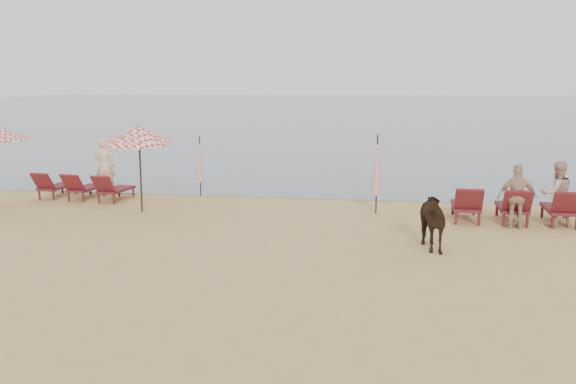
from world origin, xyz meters
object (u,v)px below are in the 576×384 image
lounger_cluster_right (514,206)px  cow (427,220)px  beachgoer_left (105,166)px  umbrella_open_left_b (139,135)px  beachgoer_right_a (557,194)px  lounger_cluster_left (82,187)px  umbrella_closed_left (200,159)px  umbrella_closed_right (377,165)px  beachgoer_right_b (517,197)px

lounger_cluster_right → cow: size_ratio=1.98×
beachgoer_left → umbrella_open_left_b: bearing=125.9°
cow → beachgoer_right_a: beachgoer_right_a is taller
umbrella_open_left_b → beachgoer_right_a: (11.35, -0.21, -1.37)m
lounger_cluster_left → umbrella_closed_left: umbrella_closed_left is taller
beachgoer_right_a → umbrella_closed_right: bearing=-24.9°
umbrella_closed_right → cow: umbrella_closed_right is taller
umbrella_closed_left → beachgoer_right_b: bearing=-19.4°
umbrella_open_left_b → beachgoer_right_b: size_ratio=1.55×
cow → beachgoer_right_b: 3.40m
beachgoer_left → beachgoer_right_b: 12.96m
umbrella_open_left_b → beachgoer_left: bearing=119.3°
lounger_cluster_right → umbrella_closed_right: size_ratio=1.40×
lounger_cluster_left → umbrella_open_left_b: size_ratio=1.15×
beachgoer_left → beachgoer_right_a: bearing=163.2°
umbrella_open_left_b → beachgoer_left: umbrella_open_left_b is taller
umbrella_closed_left → beachgoer_left: size_ratio=1.04×
umbrella_closed_right → beachgoer_right_b: umbrella_closed_right is taller
lounger_cluster_right → beachgoer_left: 12.87m
lounger_cluster_left → beachgoer_right_a: size_ratio=1.73×
umbrella_closed_left → umbrella_closed_right: 6.06m
lounger_cluster_right → umbrella_open_left_b: size_ratio=1.24×
umbrella_open_left_b → beachgoer_right_b: 10.40m
umbrella_open_left_b → beachgoer_left: size_ratio=1.35×
umbrella_closed_left → beachgoer_right_a: size_ratio=1.16×
umbrella_closed_right → beachgoer_right_a: 4.75m
beachgoer_right_a → beachgoer_right_b: size_ratio=1.03×
umbrella_closed_left → beachgoer_right_a: umbrella_closed_left is taller
umbrella_closed_left → beachgoer_left: (-3.24, -0.07, -0.27)m
lounger_cluster_right → umbrella_closed_right: 3.80m
beachgoer_right_b → umbrella_closed_right: bearing=-23.4°
umbrella_closed_left → beachgoer_right_a: bearing=-15.5°
cow → beachgoer_right_b: size_ratio=0.97×
umbrella_open_left_b → umbrella_closed_left: (0.98, 2.66, -1.01)m
lounger_cluster_left → beachgoer_left: 1.27m
umbrella_open_left_b → lounger_cluster_left: bearing=138.2°
cow → beachgoer_right_b: beachgoer_right_b is taller
beachgoer_right_a → cow: bearing=25.3°
lounger_cluster_right → umbrella_open_left_b: 10.47m
beachgoer_left → cow: bearing=145.8°
umbrella_open_left_b → cow: size_ratio=1.60×
umbrella_open_left_b → cow: bearing=-32.8°
beachgoer_right_b → lounger_cluster_right: bearing=-97.0°
umbrella_closed_left → lounger_cluster_left: bearing=-161.3°
cow → beachgoer_right_a: bearing=25.9°
beachgoer_right_b → umbrella_open_left_b: bearing=-6.7°
umbrella_closed_right → beachgoer_right_b: 3.85m
lounger_cluster_right → beachgoer_right_b: 0.68m
lounger_cluster_left → beachgoer_right_b: bearing=-2.2°
umbrella_closed_right → cow: 3.97m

